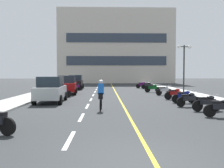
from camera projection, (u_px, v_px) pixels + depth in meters
name	position (u px, v px, depth m)	size (l,w,h in m)	color
ground_plane	(114.00, 93.00, 26.93)	(140.00, 140.00, 0.00)	#2D3033
curb_left	(51.00, 90.00, 29.72)	(2.40, 72.00, 0.12)	#A8A8A3
curb_right	(173.00, 90.00, 30.12)	(2.40, 72.00, 0.12)	#A8A8A3
lane_dash_0	(70.00, 140.00, 7.90)	(0.14, 2.20, 0.01)	silver
lane_dash_1	(81.00, 117.00, 11.89)	(0.14, 2.20, 0.01)	silver
lane_dash_2	(87.00, 106.00, 15.89)	(0.14, 2.20, 0.01)	silver
lane_dash_3	(91.00, 99.00, 19.88)	(0.14, 2.20, 0.01)	silver
lane_dash_4	(93.00, 95.00, 23.88)	(0.14, 2.20, 0.01)	silver
lane_dash_5	(95.00, 92.00, 27.87)	(0.14, 2.20, 0.01)	silver
lane_dash_6	(96.00, 90.00, 31.87)	(0.14, 2.20, 0.01)	silver
lane_dash_7	(97.00, 88.00, 35.86)	(0.14, 2.20, 0.01)	silver
lane_dash_8	(98.00, 86.00, 39.86)	(0.14, 2.20, 0.01)	silver
lane_dash_9	(99.00, 85.00, 43.85)	(0.14, 2.20, 0.01)	silver
lane_dash_10	(99.00, 84.00, 47.85)	(0.14, 2.20, 0.01)	silver
lane_dash_11	(100.00, 83.00, 51.84)	(0.14, 2.20, 0.01)	silver
centre_line_yellow	(115.00, 91.00, 29.93)	(0.12, 66.00, 0.01)	gold
office_building	(116.00, 48.00, 54.72)	(23.73, 8.35, 15.09)	beige
street_lamp_mid	(184.00, 57.00, 26.16)	(1.46, 0.36, 4.83)	black
parked_car_near	(51.00, 89.00, 17.94)	(2.03, 4.25, 1.82)	black
parked_car_mid	(67.00, 85.00, 25.06)	(2.17, 4.31, 1.82)	black
parked_car_far	(76.00, 82.00, 32.83)	(2.01, 4.24, 1.82)	black
motorcycle_1	(222.00, 107.00, 11.89)	(1.70, 0.60, 0.92)	black
motorcycle_2	(207.00, 103.00, 13.76)	(1.70, 0.60, 0.92)	black
motorcycle_3	(189.00, 99.00, 15.63)	(1.65, 0.76, 0.92)	black
motorcycle_4	(184.00, 96.00, 17.39)	(1.70, 0.60, 0.92)	black
motorcycle_5	(175.00, 94.00, 19.81)	(1.69, 0.62, 0.92)	black
motorcycle_6	(61.00, 92.00, 21.25)	(1.64, 0.79, 0.92)	black
motorcycle_7	(164.00, 90.00, 23.60)	(1.65, 0.76, 0.92)	black
motorcycle_8	(153.00, 88.00, 27.10)	(1.67, 0.70, 0.92)	black
motorcycle_9	(75.00, 87.00, 30.04)	(1.64, 0.80, 0.92)	black
motorcycle_10	(148.00, 85.00, 33.00)	(1.70, 0.60, 0.92)	black
motorcycle_11	(142.00, 85.00, 34.49)	(1.70, 0.60, 0.92)	black
cyclist_rider	(101.00, 94.00, 14.02)	(0.42, 1.77, 1.71)	black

